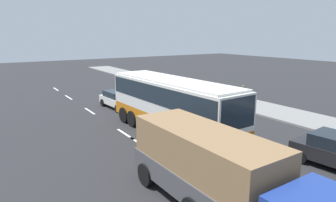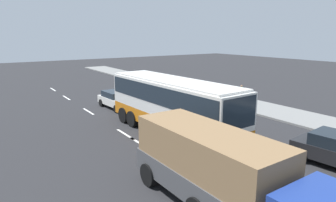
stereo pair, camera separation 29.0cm
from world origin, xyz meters
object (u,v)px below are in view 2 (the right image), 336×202
(cargo_truck, at_px, (223,172))
(pedestrian_near_curb, at_px, (241,92))
(car_white_minivan, at_px, (117,99))
(car_silver_hatch, at_px, (144,94))
(coach_bus, at_px, (172,101))

(cargo_truck, xyz_separation_m, pedestrian_near_curb, (-11.61, 13.68, -0.53))
(car_white_minivan, bearing_deg, cargo_truck, -15.48)
(pedestrian_near_curb, bearing_deg, car_white_minivan, 69.64)
(cargo_truck, distance_m, car_silver_hatch, 18.07)
(car_white_minivan, bearing_deg, car_silver_hatch, 97.86)
(cargo_truck, relative_size, car_silver_hatch, 2.02)
(car_silver_hatch, height_order, car_white_minivan, car_silver_hatch)
(car_white_minivan, bearing_deg, coach_bus, -3.86)
(car_silver_hatch, bearing_deg, coach_bus, -24.16)
(car_white_minivan, bearing_deg, pedestrian_near_curb, 61.91)
(cargo_truck, bearing_deg, car_silver_hatch, 158.59)
(car_silver_hatch, bearing_deg, car_white_minivan, -84.10)
(pedestrian_near_curb, bearing_deg, car_silver_hatch, 58.21)
(car_silver_hatch, relative_size, car_white_minivan, 1.00)
(car_silver_hatch, distance_m, pedestrian_near_curb, 9.00)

